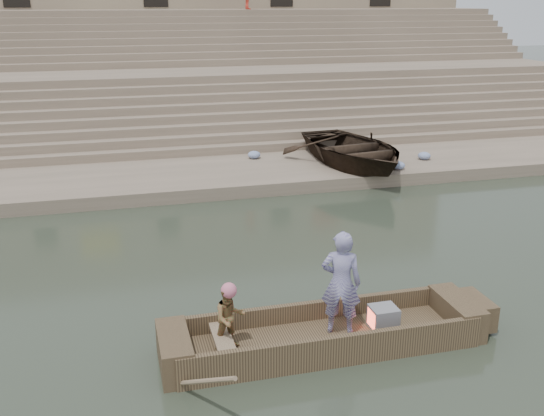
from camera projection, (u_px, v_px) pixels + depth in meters
name	position (u px, v px, depth m)	size (l,w,h in m)	color
ground	(354.00, 277.00, 13.45)	(120.00, 120.00, 0.00)	#262F23
lower_landing	(265.00, 173.00, 20.72)	(32.00, 4.00, 0.40)	gray
mid_landing	(223.00, 103.00, 27.21)	(32.00, 3.00, 2.80)	gray
upper_landing	(199.00, 60.00, 33.24)	(32.00, 3.00, 5.20)	gray
ghat_steps	(216.00, 88.00, 28.63)	(32.00, 11.00, 5.20)	gray
building_wall	(187.00, 1.00, 35.94)	(32.00, 5.07, 11.20)	#9C8C6A
main_rowboat	(323.00, 341.00, 10.70)	(5.00, 1.30, 0.22)	brown
rowboat_trim	(335.00, 330.00, 10.68)	(6.04, 2.63, 1.77)	brown
standing_man	(341.00, 283.00, 10.50)	(0.68, 0.45, 1.87)	navy
rowing_man	(230.00, 318.00, 10.14)	(0.54, 0.42, 1.10)	#287833
television	(383.00, 318.00, 10.86)	(0.46, 0.42, 0.40)	slate
beached_rowboat	(353.00, 149.00, 20.80)	(3.72, 5.21, 1.08)	#2D2116
cloth_bundles	(355.00, 157.00, 21.44)	(6.15, 3.07, 0.26)	#3F5999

